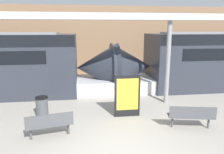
{
  "coord_description": "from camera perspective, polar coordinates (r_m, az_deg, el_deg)",
  "views": [
    {
      "loc": [
        -0.86,
        -5.28,
        3.37
      ],
      "look_at": [
        0.35,
        3.55,
        1.4
      ],
      "focal_mm": 35.0,
      "sensor_mm": 36.0,
      "label": 1
    }
  ],
  "objects": [
    {
      "name": "support_column_near",
      "position": [
        10.18,
        14.37,
        3.58
      ],
      "size": [
        0.2,
        0.2,
        3.74
      ],
      "primitive_type": "cylinder",
      "color": "gray",
      "rests_on": "ground_plane"
    },
    {
      "name": "trash_bin",
      "position": [
        8.97,
        -17.8,
        -7.43
      ],
      "size": [
        0.48,
        0.48,
        0.81
      ],
      "color": "#4C4F54",
      "rests_on": "ground_plane"
    },
    {
      "name": "bench_far",
      "position": [
        8.02,
        20.06,
        -9.34
      ],
      "size": [
        1.6,
        0.75,
        0.83
      ],
      "rotation": [
        0.0,
        0.0,
        -0.21
      ],
      "color": "#4C4F54",
      "rests_on": "ground_plane"
    },
    {
      "name": "bench_near",
      "position": [
        7.22,
        -15.97,
        -11.53
      ],
      "size": [
        1.5,
        0.72,
        0.83
      ],
      "rotation": [
        0.0,
        0.0,
        0.2
      ],
      "color": "#4C4F54",
      "rests_on": "ground_plane"
    },
    {
      "name": "station_wall",
      "position": [
        16.18,
        -4.83,
        9.34
      ],
      "size": [
        56.0,
        0.2,
        5.0
      ],
      "primitive_type": "cube",
      "color": "#937051",
      "rests_on": "ground_plane"
    },
    {
      "name": "poster_board",
      "position": [
        8.49,
        4.01,
        -4.97
      ],
      "size": [
        1.0,
        0.07,
        1.65
      ],
      "color": "black",
      "rests_on": "ground_plane"
    },
    {
      "name": "canopy_beam",
      "position": [
        10.08,
        15.0,
        14.92
      ],
      "size": [
        28.0,
        0.6,
        0.28
      ],
      "primitive_type": "cube",
      "color": "#B7B7BC",
      "rests_on": "support_column_near"
    }
  ]
}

